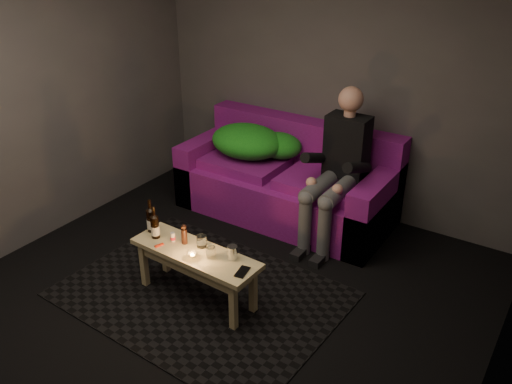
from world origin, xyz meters
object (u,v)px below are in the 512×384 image
(coffee_table, at_px, (196,260))
(beer_bottle_a, at_px, (151,220))
(sofa, at_px, (288,183))
(beer_bottle_b, at_px, (155,226))
(steel_cup, at_px, (232,253))
(person, at_px, (338,166))

(coffee_table, relative_size, beer_bottle_a, 3.87)
(sofa, xyz_separation_m, beer_bottle_b, (-0.28, -1.66, 0.21))
(beer_bottle_b, bearing_deg, steel_cup, 7.04)
(person, height_order, beer_bottle_b, person)
(sofa, relative_size, beer_bottle_a, 7.54)
(coffee_table, bearing_deg, beer_bottle_b, -178.45)
(person, relative_size, beer_bottle_b, 5.22)
(person, xyz_separation_m, coffee_table, (-0.49, -1.48, -0.38))
(coffee_table, distance_m, beer_bottle_a, 0.53)
(sofa, height_order, beer_bottle_a, sofa)
(person, bearing_deg, sofa, 164.03)
(beer_bottle_b, relative_size, steel_cup, 2.53)
(person, bearing_deg, beer_bottle_b, -120.79)
(coffee_table, bearing_deg, steel_cup, 14.07)
(sofa, relative_size, beer_bottle_b, 7.83)
(coffee_table, relative_size, beer_bottle_b, 4.02)
(beer_bottle_a, bearing_deg, beer_bottle_b, -30.96)
(person, xyz_separation_m, steel_cup, (-0.19, -1.40, -0.24))
(person, height_order, steel_cup, person)
(steel_cup, bearing_deg, beer_bottle_b, -172.96)
(sofa, bearing_deg, coffee_table, -85.81)
(sofa, xyz_separation_m, person, (0.61, -0.17, 0.41))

